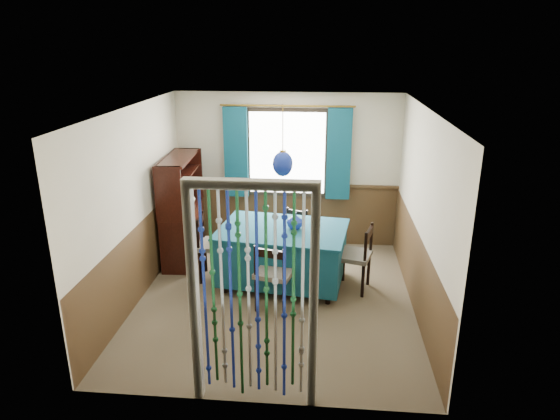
# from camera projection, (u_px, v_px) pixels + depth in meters

# --- Properties ---
(floor) EXTENTS (4.00, 4.00, 0.00)m
(floor) POSITION_uv_depth(u_px,v_px,m) (275.00, 299.00, 6.63)
(floor) COLOR brown
(floor) RESTS_ON ground
(ceiling) EXTENTS (4.00, 4.00, 0.00)m
(ceiling) POSITION_uv_depth(u_px,v_px,m) (275.00, 109.00, 5.81)
(ceiling) COLOR silver
(ceiling) RESTS_ON ground
(wall_back) EXTENTS (3.60, 0.00, 3.60)m
(wall_back) POSITION_uv_depth(u_px,v_px,m) (287.00, 170.00, 8.10)
(wall_back) COLOR beige
(wall_back) RESTS_ON ground
(wall_front) EXTENTS (3.60, 0.00, 3.60)m
(wall_front) POSITION_uv_depth(u_px,v_px,m) (252.00, 285.00, 4.34)
(wall_front) COLOR beige
(wall_front) RESTS_ON ground
(wall_left) EXTENTS (0.00, 4.00, 4.00)m
(wall_left) POSITION_uv_depth(u_px,v_px,m) (135.00, 206.00, 6.37)
(wall_left) COLOR beige
(wall_left) RESTS_ON ground
(wall_right) EXTENTS (0.00, 4.00, 4.00)m
(wall_right) POSITION_uv_depth(u_px,v_px,m) (422.00, 215.00, 6.06)
(wall_right) COLOR beige
(wall_right) RESTS_ON ground
(wainscot_back) EXTENTS (3.60, 0.00, 3.60)m
(wainscot_back) POSITION_uv_depth(u_px,v_px,m) (287.00, 214.00, 8.33)
(wainscot_back) COLOR #46301A
(wainscot_back) RESTS_ON ground
(wainscot_front) EXTENTS (3.60, 0.00, 3.60)m
(wainscot_front) POSITION_uv_depth(u_px,v_px,m) (254.00, 357.00, 4.59)
(wainscot_front) COLOR #46301A
(wainscot_front) RESTS_ON ground
(wainscot_left) EXTENTS (0.00, 4.00, 4.00)m
(wainscot_left) POSITION_uv_depth(u_px,v_px,m) (142.00, 260.00, 6.62)
(wainscot_left) COLOR #46301A
(wainscot_left) RESTS_ON ground
(wainscot_right) EXTENTS (0.00, 4.00, 4.00)m
(wainscot_right) POSITION_uv_depth(u_px,v_px,m) (415.00, 270.00, 6.31)
(wainscot_right) COLOR #46301A
(wainscot_right) RESTS_ON ground
(window) EXTENTS (1.32, 0.12, 1.42)m
(window) POSITION_uv_depth(u_px,v_px,m) (287.00, 153.00, 7.96)
(window) COLOR black
(window) RESTS_ON wall_back
(doorway) EXTENTS (1.16, 0.12, 2.18)m
(doorway) POSITION_uv_depth(u_px,v_px,m) (253.00, 301.00, 4.46)
(doorway) COLOR silver
(doorway) RESTS_ON ground
(dining_table) EXTENTS (1.85, 1.39, 0.83)m
(dining_table) POSITION_uv_depth(u_px,v_px,m) (283.00, 252.00, 6.91)
(dining_table) COLOR #104052
(dining_table) RESTS_ON floor
(chair_near) EXTENTS (0.54, 0.52, 0.91)m
(chair_near) POSITION_uv_depth(u_px,v_px,m) (274.00, 274.00, 6.25)
(chair_near) COLOR black
(chair_near) RESTS_ON floor
(chair_far) EXTENTS (0.51, 0.50, 0.80)m
(chair_far) POSITION_uv_depth(u_px,v_px,m) (293.00, 234.00, 7.66)
(chair_far) COLOR black
(chair_far) RESTS_ON floor
(chair_left) EXTENTS (0.47, 0.49, 0.95)m
(chair_left) POSITION_uv_depth(u_px,v_px,m) (213.00, 245.00, 7.07)
(chair_left) COLOR black
(chair_left) RESTS_ON floor
(chair_right) EXTENTS (0.55, 0.56, 0.93)m
(chair_right) POSITION_uv_depth(u_px,v_px,m) (356.00, 256.00, 6.74)
(chair_right) COLOR black
(chair_right) RESTS_ON floor
(sideboard) EXTENTS (0.51, 1.27, 1.63)m
(sideboard) POSITION_uv_depth(u_px,v_px,m) (182.00, 223.00, 7.70)
(sideboard) COLOR black
(sideboard) RESTS_ON floor
(pendant_lamp) EXTENTS (0.27, 0.27, 0.93)m
(pendant_lamp) POSITION_uv_depth(u_px,v_px,m) (283.00, 164.00, 6.50)
(pendant_lamp) COLOR olive
(pendant_lamp) RESTS_ON ceiling
(vase_table) EXTENTS (0.26, 0.26, 0.21)m
(vase_table) POSITION_uv_depth(u_px,v_px,m) (295.00, 221.00, 6.76)
(vase_table) COLOR navy
(vase_table) RESTS_ON dining_table
(bowl_shelf) EXTENTS (0.26, 0.26, 0.05)m
(bowl_shelf) POSITION_uv_depth(u_px,v_px,m) (180.00, 192.00, 7.32)
(bowl_shelf) COLOR beige
(bowl_shelf) RESTS_ON sideboard
(vase_sideboard) EXTENTS (0.22, 0.22, 0.20)m
(vase_sideboard) POSITION_uv_depth(u_px,v_px,m) (190.00, 197.00, 7.85)
(vase_sideboard) COLOR beige
(vase_sideboard) RESTS_ON sideboard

